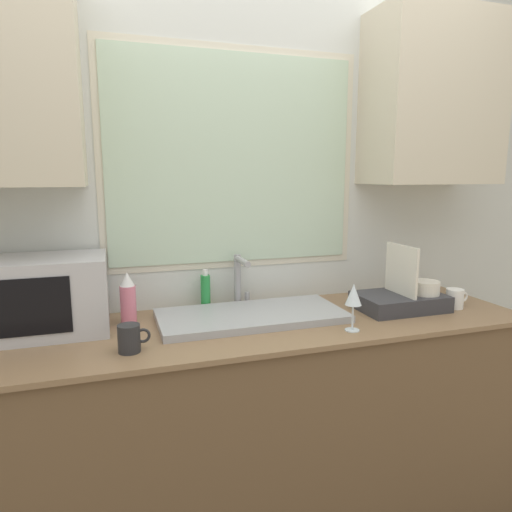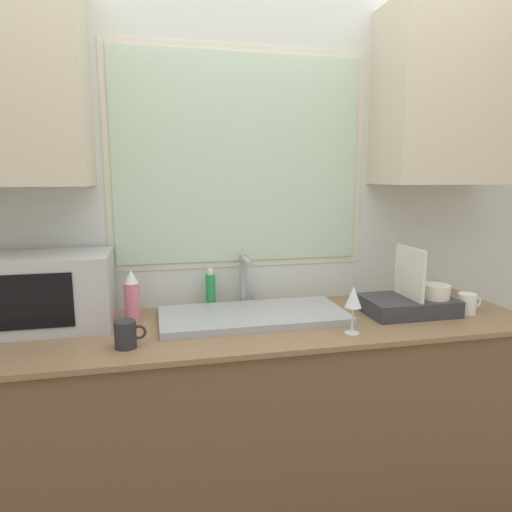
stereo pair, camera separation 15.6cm
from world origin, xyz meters
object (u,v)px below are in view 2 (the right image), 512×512
(dish_rack, at_px, (411,301))
(soap_bottle, at_px, (211,290))
(mug_near_sink, at_px, (126,334))
(spray_bottle, at_px, (132,296))
(microwave, at_px, (47,291))
(wine_glass, at_px, (353,298))
(faucet, at_px, (244,276))

(dish_rack, distance_m, soap_bottle, 0.88)
(mug_near_sink, bearing_deg, spray_bottle, 88.00)
(dish_rack, bearing_deg, microwave, 173.94)
(spray_bottle, xyz_separation_m, wine_glass, (0.81, -0.35, 0.03))
(spray_bottle, relative_size, soap_bottle, 1.19)
(dish_rack, bearing_deg, soap_bottle, 161.57)
(microwave, xyz_separation_m, soap_bottle, (0.66, 0.12, -0.06))
(microwave, height_order, wine_glass, microwave)
(spray_bottle, distance_m, mug_near_sink, 0.31)
(faucet, height_order, microwave, microwave)
(faucet, xyz_separation_m, wine_glass, (0.33, -0.44, -0.01))
(faucet, xyz_separation_m, spray_bottle, (-0.49, -0.09, -0.04))
(dish_rack, relative_size, spray_bottle, 1.78)
(dish_rack, bearing_deg, faucet, 159.41)
(microwave, height_order, spray_bottle, microwave)
(soap_bottle, bearing_deg, mug_near_sink, -129.54)
(wine_glass, bearing_deg, soap_bottle, 135.87)
(dish_rack, height_order, spray_bottle, dish_rack)
(faucet, bearing_deg, mug_near_sink, -141.14)
(soap_bottle, distance_m, mug_near_sink, 0.55)
(soap_bottle, bearing_deg, microwave, -169.69)
(microwave, distance_m, wine_glass, 1.18)
(faucet, height_order, dish_rack, dish_rack)
(spray_bottle, bearing_deg, soap_bottle, 18.88)
(spray_bottle, xyz_separation_m, mug_near_sink, (-0.01, -0.31, -0.05))
(dish_rack, bearing_deg, mug_near_sink, -173.07)
(faucet, xyz_separation_m, soap_bottle, (-0.15, 0.02, -0.06))
(dish_rack, relative_size, mug_near_sink, 3.47)
(spray_bottle, relative_size, mug_near_sink, 1.95)
(dish_rack, xyz_separation_m, wine_glass, (-0.36, -0.18, 0.08))
(microwave, xyz_separation_m, mug_near_sink, (0.31, -0.30, -0.10))
(mug_near_sink, bearing_deg, soap_bottle, 50.46)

